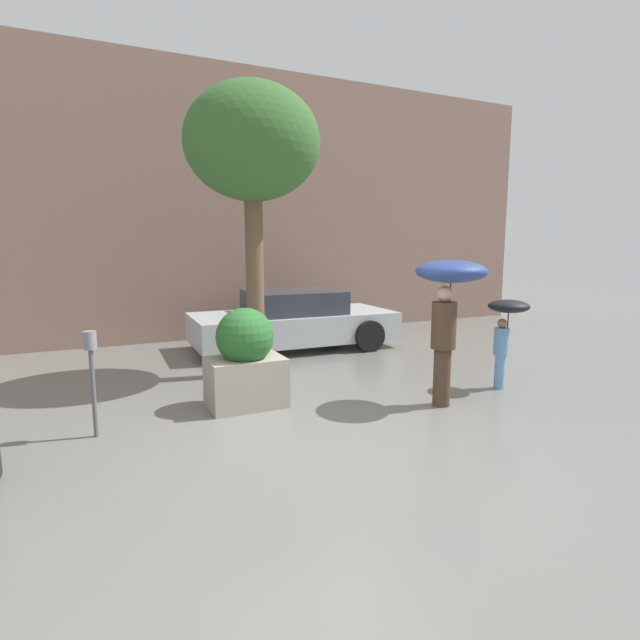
{
  "coord_description": "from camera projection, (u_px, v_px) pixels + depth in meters",
  "views": [
    {
      "loc": [
        -2.31,
        -4.79,
        2.14
      ],
      "look_at": [
        0.71,
        1.6,
        1.05
      ],
      "focal_mm": 28.0,
      "sensor_mm": 36.0,
      "label": 1
    }
  ],
  "objects": [
    {
      "name": "ground_plane",
      "position": [
        324.0,
        436.0,
        5.58
      ],
      "size": [
        40.0,
        40.0,
        0.0
      ],
      "primitive_type": "plane",
      "color": "slate"
    },
    {
      "name": "building_facade",
      "position": [
        195.0,
        204.0,
        10.93
      ],
      "size": [
        18.0,
        0.3,
        6.0
      ],
      "color": "#8C6B5B",
      "rests_on": "ground"
    },
    {
      "name": "planter_box",
      "position": [
        245.0,
        360.0,
        6.54
      ],
      "size": [
        0.99,
        0.75,
        1.31
      ],
      "color": "#9E9384",
      "rests_on": "ground"
    },
    {
      "name": "person_adult",
      "position": [
        449.0,
        293.0,
        6.5
      ],
      "size": [
        0.92,
        0.92,
        1.92
      ],
      "rotation": [
        0.0,
        0.0,
        0.4
      ],
      "color": "#473323",
      "rests_on": "ground"
    },
    {
      "name": "person_child",
      "position": [
        506.0,
        321.0,
        7.29
      ],
      "size": [
        0.59,
        0.59,
        1.32
      ],
      "rotation": [
        0.0,
        0.0,
        -0.16
      ],
      "color": "#669ED1",
      "rests_on": "ground"
    },
    {
      "name": "parked_car_near",
      "position": [
        293.0,
        321.0,
        10.23
      ],
      "size": [
        4.11,
        2.13,
        1.19
      ],
      "rotation": [
        0.0,
        0.0,
        1.54
      ],
      "color": "#B7BCC1",
      "rests_on": "ground"
    },
    {
      "name": "street_tree",
      "position": [
        252.0,
        147.0,
        7.68
      ],
      "size": [
        2.1,
        2.1,
        4.57
      ],
      "color": "brown",
      "rests_on": "ground"
    },
    {
      "name": "parking_meter",
      "position": [
        91.0,
        361.0,
        5.44
      ],
      "size": [
        0.14,
        0.14,
        1.2
      ],
      "color": "#595B60",
      "rests_on": "ground"
    }
  ]
}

